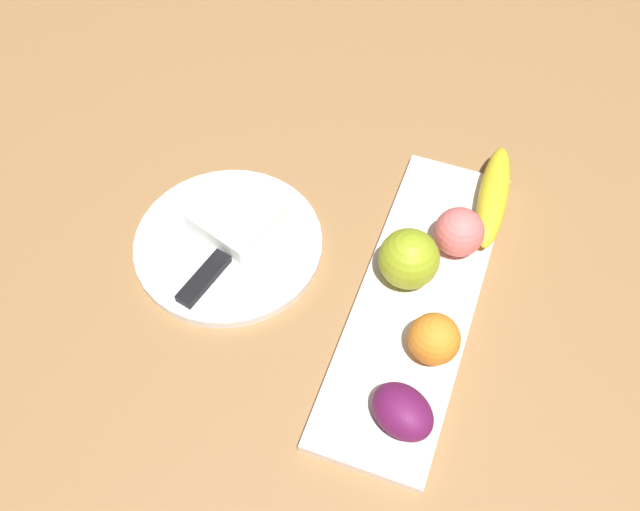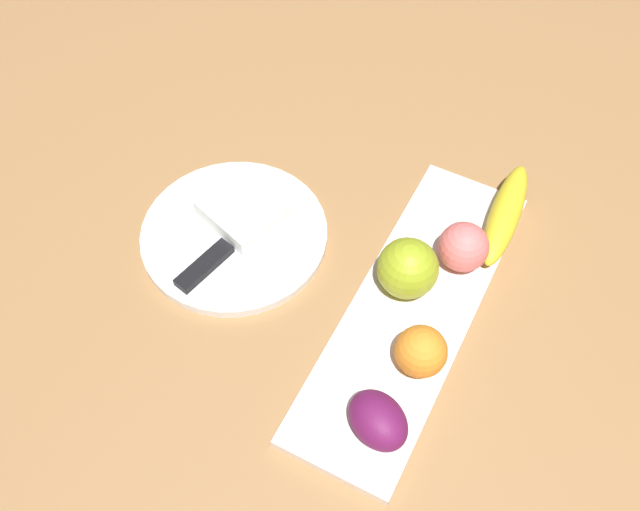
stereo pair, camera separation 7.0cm
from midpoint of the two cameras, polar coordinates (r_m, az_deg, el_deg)
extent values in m
plane|color=#996D42|center=(0.96, 4.19, -4.14)|extent=(2.40, 2.40, 0.00)
cube|color=white|center=(0.96, 5.42, -3.63)|extent=(0.48, 0.15, 0.01)
sphere|color=#96AB21|center=(0.94, 4.78, -0.37)|extent=(0.08, 0.08, 0.08)
ellipsoid|color=yellow|center=(1.04, 11.42, 4.48)|extent=(0.19, 0.06, 0.04)
sphere|color=orange|center=(0.89, 6.59, -6.58)|extent=(0.06, 0.06, 0.06)
sphere|color=#E86C6A|center=(0.98, 8.72, 1.70)|extent=(0.07, 0.07, 0.07)
ellipsoid|color=#601649|center=(0.85, 4.03, -12.11)|extent=(0.09, 0.10, 0.05)
cylinder|color=white|center=(1.02, -9.07, 0.79)|extent=(0.26, 0.26, 0.01)
cube|color=white|center=(1.02, -8.46, 2.84)|extent=(0.13, 0.13, 0.03)
cube|color=silver|center=(1.00, -8.86, 0.41)|extent=(0.15, 0.05, 0.00)
cube|color=black|center=(0.98, -11.03, -1.86)|extent=(0.09, 0.04, 0.01)
camera|label=1|loc=(0.04, -92.13, -3.05)|focal=41.31mm
camera|label=2|loc=(0.04, 87.87, 3.05)|focal=41.31mm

